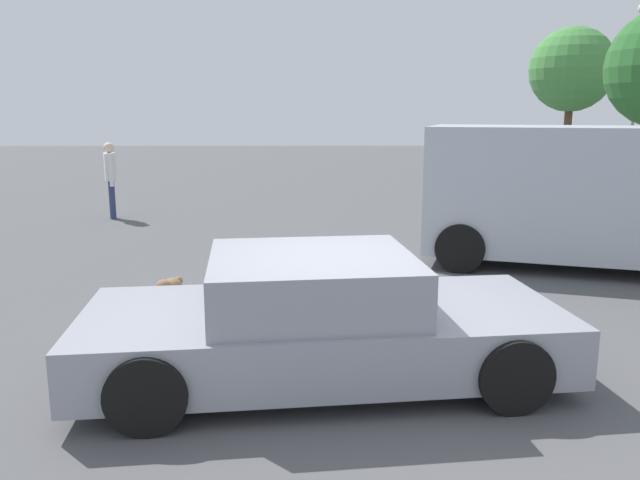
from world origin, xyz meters
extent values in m
plane|color=#515154|center=(0.00, 0.00, 0.00)|extent=(80.00, 80.00, 0.00)
cube|color=gray|center=(-0.13, -0.14, 0.42)|extent=(4.51, 2.28, 0.52)
cube|color=gray|center=(-0.22, -0.15, 0.93)|extent=(1.99, 1.86, 0.49)
cube|color=slate|center=(0.63, -0.05, 0.93)|extent=(0.22, 1.55, 0.41)
cube|color=slate|center=(-1.08, -0.24, 0.93)|extent=(0.22, 1.55, 0.41)
cylinder|color=black|center=(1.24, 0.88, 0.32)|extent=(0.66, 0.29, 0.64)
cylinder|color=black|center=(1.43, -0.84, 0.32)|extent=(0.66, 0.29, 0.64)
cylinder|color=black|center=(-1.68, 0.56, 0.32)|extent=(0.66, 0.29, 0.64)
cylinder|color=black|center=(-1.50, -1.15, 0.32)|extent=(0.66, 0.29, 0.64)
ellipsoid|color=olive|center=(-2.01, 2.05, 0.24)|extent=(0.32, 0.39, 0.26)
sphere|color=olive|center=(-2.06, 1.83, 0.31)|extent=(0.20, 0.20, 0.20)
sphere|color=olive|center=(-2.07, 1.76, 0.31)|extent=(0.09, 0.09, 0.09)
cylinder|color=olive|center=(-1.96, 1.93, 0.07)|extent=(0.06, 0.06, 0.13)
cylinder|color=olive|center=(-2.10, 1.96, 0.07)|extent=(0.06, 0.06, 0.13)
cylinder|color=olive|center=(-1.92, 2.15, 0.07)|extent=(0.06, 0.06, 0.13)
cylinder|color=olive|center=(-2.06, 2.18, 0.07)|extent=(0.06, 0.06, 0.13)
sphere|color=olive|center=(-1.97, 2.26, 0.28)|extent=(0.11, 0.11, 0.11)
cube|color=#B2B7C1|center=(4.09, 4.10, 1.22)|extent=(5.22, 3.37, 1.99)
cylinder|color=black|center=(2.64, 5.55, 0.38)|extent=(0.80, 0.47, 0.76)
cylinder|color=black|center=(2.06, 3.76, 0.38)|extent=(0.80, 0.47, 0.76)
cylinder|color=navy|center=(-4.81, 8.70, 0.44)|extent=(0.13, 0.13, 0.89)
cylinder|color=navy|center=(-4.87, 8.86, 0.44)|extent=(0.13, 0.13, 0.89)
cube|color=white|center=(-4.84, 8.78, 1.20)|extent=(0.37, 0.46, 0.63)
cylinder|color=white|center=(-4.75, 8.56, 1.14)|extent=(0.09, 0.09, 0.74)
cylinder|color=white|center=(-4.92, 9.01, 1.14)|extent=(0.09, 0.09, 0.74)
sphere|color=beige|center=(-4.84, 8.78, 1.63)|extent=(0.24, 0.24, 0.24)
cylinder|color=gray|center=(13.39, 21.17, 3.22)|extent=(0.14, 0.14, 6.44)
cylinder|color=brown|center=(12.10, 24.78, 1.45)|extent=(0.37, 0.37, 2.91)
sphere|color=#478C42|center=(12.10, 24.78, 4.38)|extent=(3.94, 3.94, 3.94)
camera|label=1|loc=(-0.23, -5.62, 2.44)|focal=35.14mm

